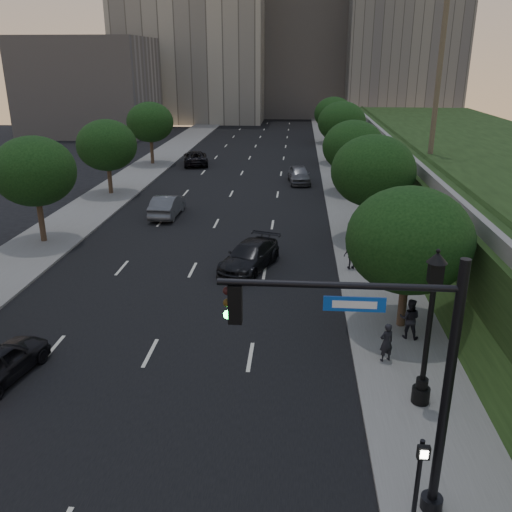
# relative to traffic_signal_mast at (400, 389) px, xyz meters

# --- Properties ---
(ground) EXTENTS (160.00, 160.00, 0.00)m
(ground) POSITION_rel_traffic_signal_mast_xyz_m (-8.22, 2.32, -3.67)
(ground) COLOR black
(ground) RESTS_ON ground
(road_surface) EXTENTS (16.00, 140.00, 0.02)m
(road_surface) POSITION_rel_traffic_signal_mast_xyz_m (-8.22, 32.32, -3.66)
(road_surface) COLOR black
(road_surface) RESTS_ON ground
(sidewalk_right) EXTENTS (4.50, 140.00, 0.15)m
(sidewalk_right) POSITION_rel_traffic_signal_mast_xyz_m (2.03, 32.32, -3.60)
(sidewalk_right) COLOR slate
(sidewalk_right) RESTS_ON ground
(sidewalk_left) EXTENTS (4.50, 140.00, 0.15)m
(sidewalk_left) POSITION_rel_traffic_signal_mast_xyz_m (-18.47, 32.32, -3.60)
(sidewalk_left) COLOR slate
(sidewalk_left) RESTS_ON ground
(parapet_wall) EXTENTS (0.35, 90.00, 0.70)m
(parapet_wall) POSITION_rel_traffic_signal_mast_xyz_m (5.28, 30.32, 0.68)
(parapet_wall) COLOR slate
(parapet_wall) RESTS_ON embankment
(office_block_left) EXTENTS (26.00, 20.00, 32.00)m
(office_block_left) POSITION_rel_traffic_signal_mast_xyz_m (-22.22, 94.32, 12.33)
(office_block_left) COLOR gray
(office_block_left) RESTS_ON ground
(office_block_mid) EXTENTS (22.00, 18.00, 26.00)m
(office_block_mid) POSITION_rel_traffic_signal_mast_xyz_m (-2.22, 104.32, 9.33)
(office_block_mid) COLOR gray
(office_block_mid) RESTS_ON ground
(office_block_right) EXTENTS (20.00, 22.00, 36.00)m
(office_block_right) POSITION_rel_traffic_signal_mast_xyz_m (15.78, 98.32, 14.33)
(office_block_right) COLOR slate
(office_block_right) RESTS_ON ground
(office_block_filler) EXTENTS (18.00, 16.00, 14.00)m
(office_block_filler) POSITION_rel_traffic_signal_mast_xyz_m (-34.22, 72.32, 3.33)
(office_block_filler) COLOR gray
(office_block_filler) RESTS_ON ground
(tree_right_a) EXTENTS (5.20, 5.20, 6.24)m
(tree_right_a) POSITION_rel_traffic_signal_mast_xyz_m (2.08, 10.32, 0.35)
(tree_right_a) COLOR #38281C
(tree_right_a) RESTS_ON ground
(tree_right_b) EXTENTS (5.20, 5.20, 6.74)m
(tree_right_b) POSITION_rel_traffic_signal_mast_xyz_m (2.08, 22.32, 0.84)
(tree_right_b) COLOR #38281C
(tree_right_b) RESTS_ON ground
(tree_right_c) EXTENTS (5.20, 5.20, 6.24)m
(tree_right_c) POSITION_rel_traffic_signal_mast_xyz_m (2.08, 35.32, 0.35)
(tree_right_c) COLOR #38281C
(tree_right_c) RESTS_ON ground
(tree_right_d) EXTENTS (5.20, 5.20, 6.74)m
(tree_right_d) POSITION_rel_traffic_signal_mast_xyz_m (2.08, 49.32, 0.84)
(tree_right_d) COLOR #38281C
(tree_right_d) RESTS_ON ground
(tree_right_e) EXTENTS (5.20, 5.20, 6.24)m
(tree_right_e) POSITION_rel_traffic_signal_mast_xyz_m (2.08, 64.32, 0.35)
(tree_right_e) COLOR #38281C
(tree_right_e) RESTS_ON ground
(tree_left_b) EXTENTS (5.00, 5.00, 6.71)m
(tree_left_b) POSITION_rel_traffic_signal_mast_xyz_m (-18.52, 20.32, 0.90)
(tree_left_b) COLOR #38281C
(tree_left_b) RESTS_ON ground
(tree_left_c) EXTENTS (5.00, 5.00, 6.34)m
(tree_left_c) POSITION_rel_traffic_signal_mast_xyz_m (-18.52, 33.32, 0.53)
(tree_left_c) COLOR #38281C
(tree_left_c) RESTS_ON ground
(tree_left_d) EXTENTS (5.00, 5.00, 6.71)m
(tree_left_d) POSITION_rel_traffic_signal_mast_xyz_m (-18.52, 47.32, 0.90)
(tree_left_d) COLOR #38281C
(tree_left_d) RESTS_ON ground
(traffic_signal_mast) EXTENTS (5.68, 0.56, 7.00)m
(traffic_signal_mast) POSITION_rel_traffic_signal_mast_xyz_m (0.00, 0.00, 0.00)
(traffic_signal_mast) COLOR black
(traffic_signal_mast) RESTS_ON ground
(street_lamp) EXTENTS (0.64, 0.64, 5.62)m
(street_lamp) POSITION_rel_traffic_signal_mast_xyz_m (1.76, 4.65, -1.04)
(street_lamp) COLOR black
(street_lamp) RESTS_ON ground
(pedestrian_signal) EXTENTS (0.30, 0.33, 2.50)m
(pedestrian_signal) POSITION_rel_traffic_signal_mast_xyz_m (0.58, -0.39, -2.11)
(pedestrian_signal) COLOR black
(pedestrian_signal) RESTS_ON ground
(sedan_mid_left) EXTENTS (1.79, 4.91, 1.61)m
(sedan_mid_left) POSITION_rel_traffic_signal_mast_xyz_m (-12.11, 27.02, -2.87)
(sedan_mid_left) COLOR #4D5054
(sedan_mid_left) RESTS_ON ground
(sedan_far_left) EXTENTS (3.61, 5.89, 1.52)m
(sedan_far_left) POSITION_rel_traffic_signal_mast_xyz_m (-13.76, 47.51, -2.91)
(sedan_far_left) COLOR black
(sedan_far_left) RESTS_ON ground
(sedan_near_right) EXTENTS (3.63, 5.50, 1.48)m
(sedan_near_right) POSITION_rel_traffic_signal_mast_xyz_m (-5.09, 16.83, -2.93)
(sedan_near_right) COLOR black
(sedan_near_right) RESTS_ON ground
(sedan_far_right) EXTENTS (2.40, 4.93, 1.62)m
(sedan_far_right) POSITION_rel_traffic_signal_mast_xyz_m (-2.40, 39.16, -2.86)
(sedan_far_right) COLOR #595B61
(sedan_far_right) RESTS_ON ground
(pedestrian_a) EXTENTS (0.67, 0.57, 1.56)m
(pedestrian_a) POSITION_rel_traffic_signal_mast_xyz_m (0.97, 7.27, -2.74)
(pedestrian_a) COLOR black
(pedestrian_a) RESTS_ON sidewalk_right
(pedestrian_b) EXTENTS (0.98, 0.85, 1.72)m
(pedestrian_b) POSITION_rel_traffic_signal_mast_xyz_m (2.19, 9.19, -2.66)
(pedestrian_b) COLOR black
(pedestrian_b) RESTS_ON sidewalk_right
(pedestrian_c) EXTENTS (0.99, 0.59, 1.59)m
(pedestrian_c) POSITION_rel_traffic_signal_mast_xyz_m (0.53, 16.87, -2.73)
(pedestrian_c) COLOR black
(pedestrian_c) RESTS_ON sidewalk_right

